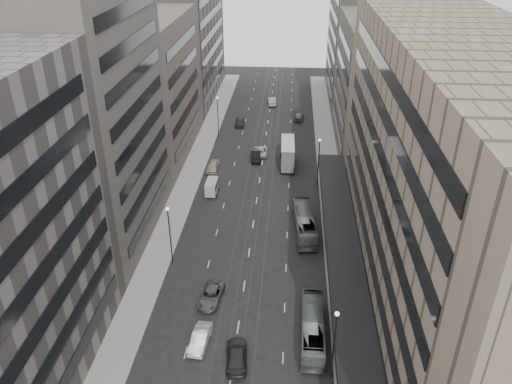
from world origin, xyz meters
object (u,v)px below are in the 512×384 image
(bus_far, at_px, (304,223))
(bus_near, at_px, (313,329))
(sedan_1, at_px, (200,338))
(panel_van, at_px, (212,187))
(double_decker, at_px, (288,153))
(sedan_2, at_px, (211,296))

(bus_far, bearing_deg, bus_near, 87.00)
(sedan_1, bearing_deg, bus_far, 69.05)
(bus_far, xyz_separation_m, panel_van, (-14.72, 10.13, -0.23))
(double_decker, bearing_deg, bus_far, -84.11)
(bus_near, relative_size, panel_van, 2.70)
(bus_far, height_order, sedan_2, bus_far)
(bus_near, distance_m, sedan_1, 11.82)
(bus_near, xyz_separation_m, double_decker, (-3.41, 42.21, 1.00))
(double_decker, distance_m, sedan_1, 44.63)
(bus_near, bearing_deg, bus_far, -87.27)
(panel_van, relative_size, sedan_2, 0.73)
(bus_near, relative_size, sedan_2, 1.98)
(bus_near, xyz_separation_m, bus_far, (-0.65, 20.55, 0.11))
(bus_far, relative_size, sedan_1, 2.39)
(bus_near, height_order, double_decker, double_decker)
(bus_near, bearing_deg, sedan_1, 8.79)
(double_decker, bearing_deg, panel_van, -137.43)
(bus_near, height_order, bus_far, bus_far)
(bus_near, relative_size, bus_far, 0.93)
(bus_near, xyz_separation_m, sedan_2, (-11.60, 5.19, -0.70))
(bus_far, bearing_deg, sedan_2, 49.70)
(bus_far, bearing_deg, double_decker, -87.58)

